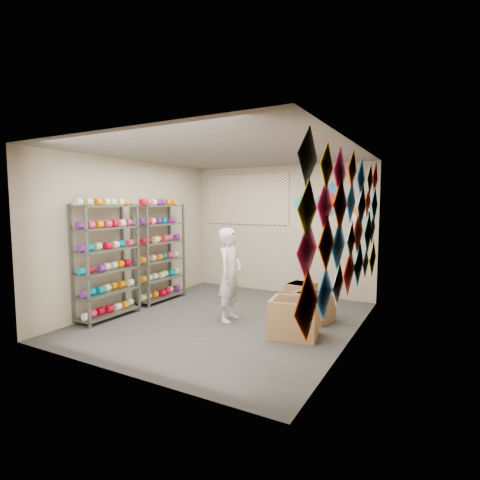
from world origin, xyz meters
The scene contains 12 objects.
ground centered at (0.00, 0.00, 0.00)m, with size 4.50×4.50×0.00m, color #312E2B.
room_walls centered at (0.00, 0.00, 1.64)m, with size 4.50×4.50×4.50m.
shelf_rack_front centered at (-1.78, -0.85, 0.95)m, with size 0.40×1.10×1.90m, color #4C5147.
shelf_rack_back centered at (-1.78, 0.45, 0.95)m, with size 0.40×1.10×1.90m, color #4C5147.
string_spools centered at (-1.78, -0.20, 1.05)m, with size 0.12×2.36×0.12m.
kite_wall_display centered at (1.98, 0.01, 1.60)m, with size 0.06×4.29×2.04m.
back_wall_kites centered at (1.08, 2.24, 1.91)m, with size 1.57×0.02×0.80m.
poster centered at (-0.80, 2.23, 2.00)m, with size 2.00×0.01×1.10m, color #684BA4.
shopkeeper centered at (0.07, 0.02, 0.76)m, with size 0.40×0.58×1.51m, color beige.
carton_a centered at (1.26, -0.19, 0.27)m, with size 0.66×0.55×0.55m, color #966A41.
carton_b centered at (1.27, 0.67, 0.23)m, with size 0.56×0.46×0.46m, color #966A41.
carton_c centered at (0.80, 1.35, 0.22)m, with size 0.46×0.51×0.44m, color #966A41.
Camera 1 is at (3.10, -5.14, 1.90)m, focal length 28.00 mm.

